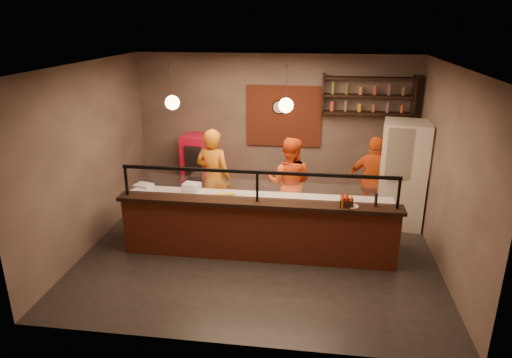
# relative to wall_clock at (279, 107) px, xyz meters

# --- Properties ---
(floor) EXTENTS (6.00, 6.00, 0.00)m
(floor) POSITION_rel_wall_clock_xyz_m (-0.10, -2.46, -2.10)
(floor) COLOR black
(floor) RESTS_ON ground
(ceiling) EXTENTS (6.00, 6.00, 0.00)m
(ceiling) POSITION_rel_wall_clock_xyz_m (-0.10, -2.46, 1.10)
(ceiling) COLOR #342C28
(ceiling) RESTS_ON wall_back
(wall_back) EXTENTS (6.00, 0.00, 6.00)m
(wall_back) POSITION_rel_wall_clock_xyz_m (-0.10, 0.04, -0.50)
(wall_back) COLOR #796559
(wall_back) RESTS_ON floor
(wall_left) EXTENTS (0.00, 5.00, 5.00)m
(wall_left) POSITION_rel_wall_clock_xyz_m (-3.10, -2.46, -0.50)
(wall_left) COLOR #796559
(wall_left) RESTS_ON floor
(wall_right) EXTENTS (0.00, 5.00, 5.00)m
(wall_right) POSITION_rel_wall_clock_xyz_m (2.90, -2.46, -0.50)
(wall_right) COLOR #796559
(wall_right) RESTS_ON floor
(wall_front) EXTENTS (6.00, 0.00, 6.00)m
(wall_front) POSITION_rel_wall_clock_xyz_m (-0.10, -4.96, -0.50)
(wall_front) COLOR #796559
(wall_front) RESTS_ON floor
(brick_patch) EXTENTS (1.60, 0.04, 1.30)m
(brick_patch) POSITION_rel_wall_clock_xyz_m (0.10, 0.01, -0.20)
(brick_patch) COLOR brown
(brick_patch) RESTS_ON wall_back
(service_counter) EXTENTS (4.60, 0.25, 1.00)m
(service_counter) POSITION_rel_wall_clock_xyz_m (-0.10, -2.76, -1.60)
(service_counter) COLOR brown
(service_counter) RESTS_ON floor
(counter_ledge) EXTENTS (4.70, 0.37, 0.06)m
(counter_ledge) POSITION_rel_wall_clock_xyz_m (-0.10, -2.76, -1.07)
(counter_ledge) COLOR black
(counter_ledge) RESTS_ON service_counter
(worktop_cabinet) EXTENTS (4.60, 0.75, 0.85)m
(worktop_cabinet) POSITION_rel_wall_clock_xyz_m (-0.10, -2.26, -1.68)
(worktop_cabinet) COLOR gray
(worktop_cabinet) RESTS_ON floor
(worktop) EXTENTS (4.60, 0.75, 0.05)m
(worktop) POSITION_rel_wall_clock_xyz_m (-0.10, -2.26, -1.23)
(worktop) COLOR silver
(worktop) RESTS_ON worktop_cabinet
(sneeze_guard) EXTENTS (4.50, 0.05, 0.52)m
(sneeze_guard) POSITION_rel_wall_clock_xyz_m (-0.10, -2.76, -0.73)
(sneeze_guard) COLOR white
(sneeze_guard) RESTS_ON counter_ledge
(wall_shelving) EXTENTS (1.84, 0.28, 0.85)m
(wall_shelving) POSITION_rel_wall_clock_xyz_m (1.80, -0.14, 0.30)
(wall_shelving) COLOR black
(wall_shelving) RESTS_ON wall_back
(wall_clock) EXTENTS (0.30, 0.04, 0.30)m
(wall_clock) POSITION_rel_wall_clock_xyz_m (0.00, 0.00, 0.00)
(wall_clock) COLOR black
(wall_clock) RESTS_ON wall_back
(pendant_left) EXTENTS (0.24, 0.24, 0.77)m
(pendant_left) POSITION_rel_wall_clock_xyz_m (-1.60, -2.26, 0.45)
(pendant_left) COLOR black
(pendant_left) RESTS_ON ceiling
(pendant_right) EXTENTS (0.24, 0.24, 0.77)m
(pendant_right) POSITION_rel_wall_clock_xyz_m (0.30, -2.26, 0.45)
(pendant_right) COLOR black
(pendant_right) RESTS_ON ceiling
(cook_left) EXTENTS (0.79, 0.61, 1.93)m
(cook_left) POSITION_rel_wall_clock_xyz_m (-1.13, -1.46, -1.13)
(cook_left) COLOR orange
(cook_left) RESTS_ON floor
(cook_mid) EXTENTS (0.94, 0.77, 1.80)m
(cook_mid) POSITION_rel_wall_clock_xyz_m (0.34, -1.40, -1.20)
(cook_mid) COLOR #E24D15
(cook_mid) RESTS_ON floor
(cook_right) EXTENTS (1.12, 0.71, 1.78)m
(cook_right) POSITION_rel_wall_clock_xyz_m (1.95, -1.04, -1.21)
(cook_right) COLOR #D35013
(cook_right) RESTS_ON floor
(fridge) EXTENTS (0.98, 0.93, 2.06)m
(fridge) POSITION_rel_wall_clock_xyz_m (2.50, -0.97, -1.07)
(fridge) COLOR beige
(fridge) RESTS_ON floor
(red_cooler) EXTENTS (0.70, 0.65, 1.50)m
(red_cooler) POSITION_rel_wall_clock_xyz_m (-1.72, -0.31, -1.35)
(red_cooler) COLOR red
(red_cooler) RESTS_ON floor
(pizza_dough) EXTENTS (0.62, 0.62, 0.01)m
(pizza_dough) POSITION_rel_wall_clock_xyz_m (0.96, -2.30, -1.19)
(pizza_dough) COLOR beige
(pizza_dough) RESTS_ON worktop
(prep_tub_a) EXTENTS (0.35, 0.31, 0.15)m
(prep_tub_a) POSITION_rel_wall_clock_xyz_m (-2.25, -2.22, -1.12)
(prep_tub_a) COLOR silver
(prep_tub_a) RESTS_ON worktop
(prep_tub_b) EXTENTS (0.33, 0.28, 0.15)m
(prep_tub_b) POSITION_rel_wall_clock_xyz_m (-1.40, -2.05, -1.13)
(prep_tub_b) COLOR silver
(prep_tub_b) RESTS_ON worktop
(prep_tub_c) EXTENTS (0.34, 0.31, 0.14)m
(prep_tub_c) POSITION_rel_wall_clock_xyz_m (-2.25, -2.51, -1.13)
(prep_tub_c) COLOR white
(prep_tub_c) RESTS_ON worktop
(rolling_pin) EXTENTS (0.38, 0.20, 0.07)m
(rolling_pin) POSITION_rel_wall_clock_xyz_m (-0.76, -2.21, -1.17)
(rolling_pin) COLOR gold
(rolling_pin) RESTS_ON worktop
(condiment_caddy) EXTENTS (0.22, 0.18, 0.11)m
(condiment_caddy) POSITION_rel_wall_clock_xyz_m (1.33, -2.78, -0.98)
(condiment_caddy) COLOR black
(condiment_caddy) RESTS_ON counter_ledge
(pepper_mill) EXTENTS (0.06, 0.06, 0.22)m
(pepper_mill) POSITION_rel_wall_clock_xyz_m (1.79, -2.72, -0.93)
(pepper_mill) COLOR black
(pepper_mill) RESTS_ON counter_ledge
(small_plate) EXTENTS (0.24, 0.24, 0.01)m
(small_plate) POSITION_rel_wall_clock_xyz_m (1.43, -2.78, -1.03)
(small_plate) COLOR white
(small_plate) RESTS_ON counter_ledge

